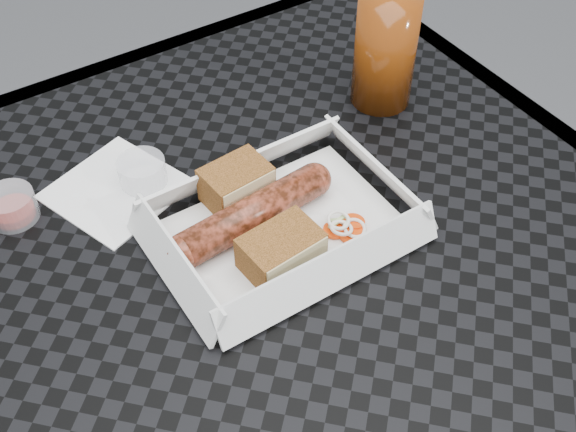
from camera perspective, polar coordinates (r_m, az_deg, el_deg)
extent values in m
cube|color=black|center=(0.69, -1.62, -4.38)|extent=(0.80, 0.80, 0.01)
cube|color=black|center=(0.96, -14.06, 10.73)|extent=(0.80, 0.03, 0.03)
cube|color=black|center=(0.90, 20.00, 6.11)|extent=(0.03, 0.80, 0.03)
cylinder|color=black|center=(1.30, 3.72, 2.03)|extent=(0.03, 0.03, 0.73)
cube|color=white|center=(0.72, -0.44, -1.04)|extent=(0.22, 0.15, 0.00)
cylinder|color=maroon|center=(0.70, -2.85, 0.16)|extent=(0.16, 0.05, 0.04)
sphere|color=maroon|center=(0.74, 2.07, 2.87)|extent=(0.04, 0.04, 0.04)
sphere|color=maroon|center=(0.68, -8.20, -2.79)|extent=(0.04, 0.04, 0.04)
cube|color=brown|center=(0.73, -4.10, 2.54)|extent=(0.07, 0.05, 0.04)
cube|color=brown|center=(0.67, -0.56, -2.74)|extent=(0.08, 0.05, 0.04)
cylinder|color=#DC3B09|center=(0.71, 4.23, -0.95)|extent=(0.02, 0.02, 0.00)
torus|color=white|center=(0.71, 5.03, -0.96)|extent=(0.02, 0.02, 0.00)
cube|color=#B2D17F|center=(0.72, 4.85, -0.48)|extent=(0.02, 0.02, 0.00)
cube|color=white|center=(0.78, -13.41, 2.04)|extent=(0.15, 0.15, 0.00)
cylinder|color=maroon|center=(0.77, -21.03, 0.73)|extent=(0.05, 0.05, 0.03)
cylinder|color=silver|center=(0.77, -11.44, 3.42)|extent=(0.05, 0.05, 0.03)
cylinder|color=#652908|center=(0.84, 7.68, 12.85)|extent=(0.07, 0.07, 0.14)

